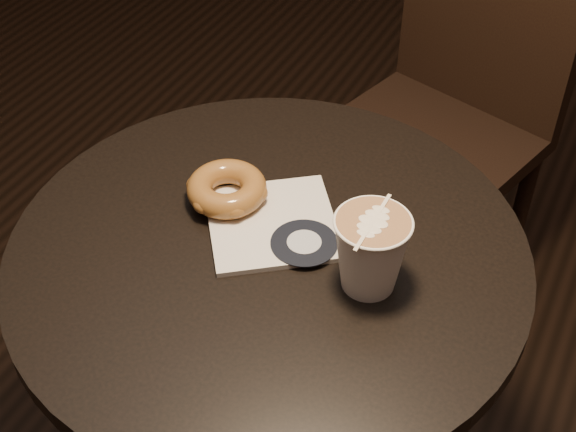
{
  "coord_description": "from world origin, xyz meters",
  "views": [
    {
      "loc": [
        0.37,
        -0.67,
        1.5
      ],
      "look_at": [
        0.01,
        0.03,
        0.79
      ],
      "focal_mm": 50.0,
      "sensor_mm": 36.0,
      "label": 1
    }
  ],
  "objects_px": {
    "doughnut": "(227,189)",
    "latte_cup": "(370,253)",
    "cafe_table": "(270,340)",
    "pastry_bag": "(272,223)",
    "chair": "(457,82)"
  },
  "relations": [
    {
      "from": "cafe_table",
      "to": "doughnut",
      "type": "xyz_separation_m",
      "value": [
        -0.09,
        0.05,
        0.23
      ]
    },
    {
      "from": "chair",
      "to": "pastry_bag",
      "type": "relative_size",
      "value": 5.99
    },
    {
      "from": "pastry_bag",
      "to": "latte_cup",
      "type": "relative_size",
      "value": 1.59
    },
    {
      "from": "chair",
      "to": "doughnut",
      "type": "distance_m",
      "value": 0.76
    },
    {
      "from": "chair",
      "to": "latte_cup",
      "type": "height_order",
      "value": "chair"
    },
    {
      "from": "doughnut",
      "to": "latte_cup",
      "type": "relative_size",
      "value": 1.05
    },
    {
      "from": "cafe_table",
      "to": "chair",
      "type": "height_order",
      "value": "chair"
    },
    {
      "from": "cafe_table",
      "to": "latte_cup",
      "type": "height_order",
      "value": "latte_cup"
    },
    {
      "from": "pastry_bag",
      "to": "latte_cup",
      "type": "xyz_separation_m",
      "value": [
        0.16,
        -0.04,
        0.05
      ]
    },
    {
      "from": "pastry_bag",
      "to": "doughnut",
      "type": "relative_size",
      "value": 1.52
    },
    {
      "from": "cafe_table",
      "to": "latte_cup",
      "type": "relative_size",
      "value": 6.99
    },
    {
      "from": "cafe_table",
      "to": "chair",
      "type": "relative_size",
      "value": 0.73
    },
    {
      "from": "pastry_bag",
      "to": "chair",
      "type": "bearing_deg",
      "value": 49.23
    },
    {
      "from": "doughnut",
      "to": "latte_cup",
      "type": "xyz_separation_m",
      "value": [
        0.24,
        -0.05,
        0.03
      ]
    },
    {
      "from": "latte_cup",
      "to": "chair",
      "type": "bearing_deg",
      "value": 97.69
    }
  ]
}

